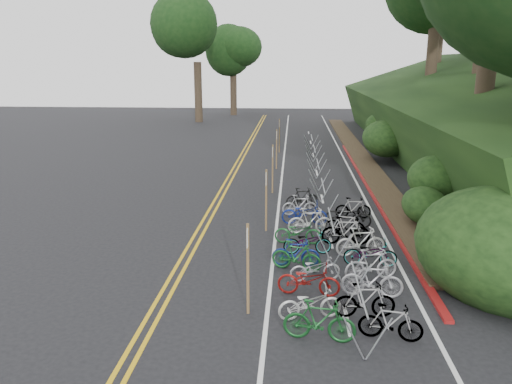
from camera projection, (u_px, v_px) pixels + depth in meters
The scene contains 10 objects.
ground at pixel (237, 284), 15.13m from camera, with size 120.00×120.00×0.00m, color black.
road_markings at pixel (272, 197), 24.83m from camera, with size 7.47×80.00×0.01m.
red_curb at pixel (370, 189), 26.29m from camera, with size 0.25×28.00×0.10m, color maroon.
embankment at pixel (471, 126), 31.93m from camera, with size 14.30×48.14×9.11m.
bike_rack_front at pixel (358, 296), 12.52m from camera, with size 1.11×3.25×1.10m.
bike_racks_rest at pixel (318, 169), 27.25m from camera, with size 1.14×23.00×1.17m.
signpost_near at pixel (248, 263), 12.99m from camera, with size 0.08×0.40×2.53m.
signposts_rest at pixel (275, 155), 28.24m from camera, with size 0.08×18.40×2.50m.
bike_front at pixel (296, 256), 15.99m from camera, with size 1.64×0.46×0.99m, color #144C1E.
bike_valet at pixel (331, 244), 17.06m from camera, with size 3.05×13.13×1.07m.
Camera 1 is at (1.60, -13.86, 6.51)m, focal length 35.00 mm.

